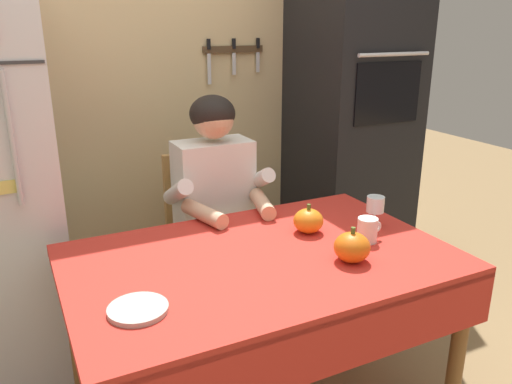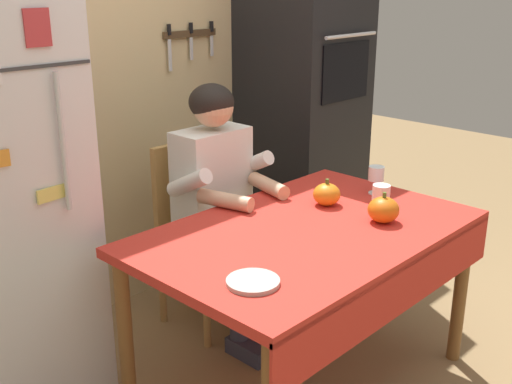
{
  "view_description": "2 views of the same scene",
  "coord_description": "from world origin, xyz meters",
  "views": [
    {
      "loc": [
        -0.77,
        -1.42,
        1.56
      ],
      "look_at": [
        0.03,
        0.2,
        0.95
      ],
      "focal_mm": 35.8,
      "sensor_mm": 36.0,
      "label": 1
    },
    {
      "loc": [
        -1.84,
        -1.38,
        1.71
      ],
      "look_at": [
        -0.12,
        0.28,
        0.88
      ],
      "focal_mm": 43.97,
      "sensor_mm": 36.0,
      "label": 2
    }
  ],
  "objects": [
    {
      "name": "wall_oven",
      "position": [
        1.05,
        1.0,
        1.05
      ],
      "size": [
        0.6,
        0.64,
        2.1
      ],
      "color": "black",
      "rests_on": "ground"
    },
    {
      "name": "back_wall_assembly",
      "position": [
        0.05,
        1.35,
        1.3
      ],
      "size": [
        3.7,
        0.13,
        2.6
      ],
      "color": "#D1B784",
      "rests_on": "ground"
    },
    {
      "name": "serving_tray",
      "position": [
        -0.5,
        -0.08,
        0.75
      ],
      "size": [
        0.18,
        0.18,
        0.02
      ],
      "primitive_type": "cylinder",
      "color": "#B7B2A8",
      "rests_on": "dining_table"
    },
    {
      "name": "pumpkin_medium",
      "position": [
        0.27,
        0.21,
        0.79
      ],
      "size": [
        0.12,
        0.12,
        0.12
      ],
      "color": "orange",
      "rests_on": "dining_table"
    },
    {
      "name": "seated_person",
      "position": [
        0.07,
        0.68,
        0.74
      ],
      "size": [
        0.47,
        0.55,
        1.25
      ],
      "color": "#38384C",
      "rests_on": "ground"
    },
    {
      "name": "wine_glass",
      "position": [
        0.55,
        0.14,
        0.83
      ],
      "size": [
        0.07,
        0.07,
        0.13
      ],
      "color": "white",
      "rests_on": "dining_table"
    },
    {
      "name": "chair_behind_person",
      "position": [
        0.07,
        0.87,
        0.51
      ],
      "size": [
        0.4,
        0.4,
        0.93
      ],
      "color": "tan",
      "rests_on": "ground"
    },
    {
      "name": "coffee_mug",
      "position": [
        0.43,
        0.03,
        0.79
      ],
      "size": [
        0.11,
        0.08,
        0.1
      ],
      "color": "white",
      "rests_on": "dining_table"
    },
    {
      "name": "pumpkin_large",
      "position": [
        0.27,
        -0.08,
        0.79
      ],
      "size": [
        0.13,
        0.13,
        0.13
      ],
      "color": "orange",
      "rests_on": "dining_table"
    },
    {
      "name": "dining_table",
      "position": [
        0.0,
        0.08,
        0.66
      ],
      "size": [
        1.4,
        0.9,
        0.74
      ],
      "color": "brown",
      "rests_on": "ground"
    }
  ]
}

